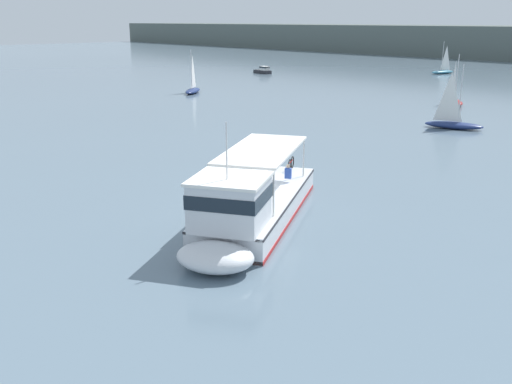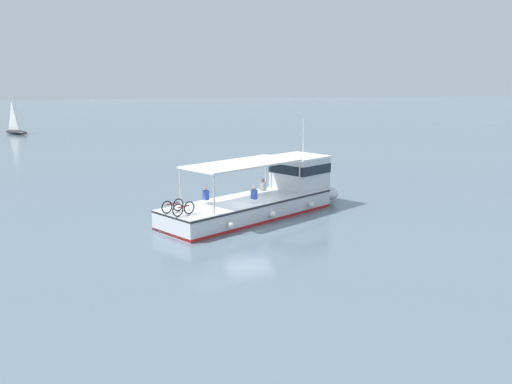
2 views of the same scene
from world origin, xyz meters
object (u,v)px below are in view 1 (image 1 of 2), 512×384
Objects in this scene: ferry_main at (250,207)px; sailboat_horizon_west at (454,99)px; sailboat_far_left at (193,89)px; sailboat_near_port at (453,122)px; sailboat_mid_channel at (443,71)px; motorboat_off_stern at (263,70)px.

sailboat_horizon_west is (-13.90, 42.10, -0.47)m from ferry_main.
ferry_main is 44.34m from sailboat_horizon_west.
sailboat_horizon_west is 1.00× the size of sailboat_far_left.
sailboat_far_left is at bearing -176.20° from sailboat_near_port.
sailboat_near_port and sailboat_horizon_west have the same top height.
sailboat_horizon_west is 1.00× the size of sailboat_mid_channel.
ferry_main is 3.33× the size of motorboat_off_stern.
sailboat_horizon_west is 31.36m from sailboat_far_left.
sailboat_horizon_west is (-7.51, 13.36, 0.00)m from sailboat_near_port.
sailboat_near_port is 1.00× the size of sailboat_mid_channel.
sailboat_near_port and sailboat_far_left have the same top height.
sailboat_horizon_west and sailboat_far_left have the same top height.
sailboat_horizon_west and sailboat_mid_channel have the same top height.
ferry_main reaches higher than motorboat_off_stern.
sailboat_mid_channel is at bearing 122.17° from sailboat_horizon_west.
sailboat_far_left is (-27.16, -15.67, 0.00)m from sailboat_horizon_west.
ferry_main is 2.29× the size of sailboat_horizon_west.
sailboat_far_left is at bearing -150.02° from sailboat_horizon_west.
sailboat_far_left is at bearing -60.79° from motorboat_off_stern.
ferry_main is at bearing -71.73° from sailboat_horizon_west.
ferry_main is at bearing -32.77° from sailboat_far_left.
sailboat_mid_channel is (-34.00, 74.06, -0.47)m from ferry_main.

